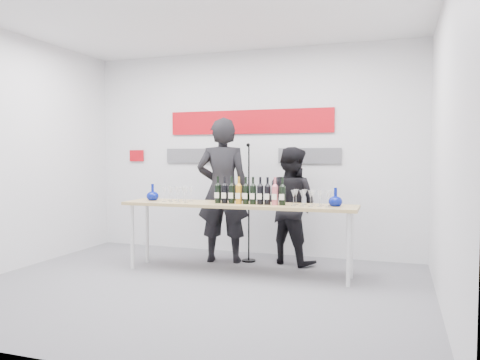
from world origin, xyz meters
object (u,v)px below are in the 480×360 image
(tasting_table, at_px, (237,209))
(presenter_left, at_px, (223,190))
(presenter_right, at_px, (291,205))
(mic_stand, at_px, (249,226))

(tasting_table, bearing_deg, presenter_left, 125.10)
(presenter_left, distance_m, presenter_right, 0.94)
(presenter_right, distance_m, mic_stand, 0.64)
(mic_stand, bearing_deg, presenter_right, 0.19)
(presenter_left, height_order, presenter_right, presenter_left)
(presenter_left, bearing_deg, mic_stand, -171.68)
(tasting_table, height_order, mic_stand, mic_stand)
(tasting_table, relative_size, presenter_right, 1.85)
(presenter_left, distance_m, mic_stand, 0.60)
(tasting_table, bearing_deg, mic_stand, 94.73)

